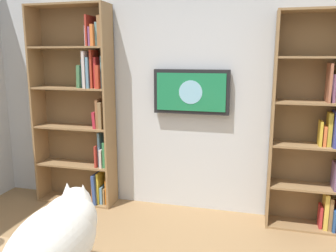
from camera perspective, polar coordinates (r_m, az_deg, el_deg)
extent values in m
cube|color=silver|center=(3.61, 3.16, 7.02)|extent=(4.52, 0.06, 2.70)
cube|color=#937047|center=(3.39, 16.80, 0.57)|extent=(0.02, 0.28, 2.03)
cube|color=brown|center=(3.56, 22.62, 0.66)|extent=(0.75, 0.01, 2.03)
cube|color=#937047|center=(3.74, 21.68, -15.03)|extent=(0.71, 0.27, 0.02)
cube|color=#937047|center=(3.59, 22.16, -9.24)|extent=(0.71, 0.27, 0.02)
cube|color=#937047|center=(3.47, 22.65, -3.00)|extent=(0.71, 0.27, 0.02)
cube|color=#937047|center=(3.40, 23.17, 3.58)|extent=(0.71, 0.27, 0.02)
cube|color=#937047|center=(3.37, 23.71, 10.35)|extent=(0.71, 0.27, 0.02)
cube|color=#937047|center=(3.40, 24.28, 17.13)|extent=(0.71, 0.27, 0.02)
cube|color=#274F8F|center=(3.73, 25.52, -13.48)|extent=(0.03, 0.23, 0.21)
cube|color=olive|center=(3.70, 25.13, -12.79)|extent=(0.03, 0.16, 0.31)
cube|color=gold|center=(3.69, 24.54, -12.53)|extent=(0.04, 0.16, 0.35)
cube|color=#BD2E30|center=(3.71, 23.82, -13.41)|extent=(0.02, 0.14, 0.22)
cube|color=slate|center=(3.56, 25.84, -7.41)|extent=(0.03, 0.20, 0.25)
cube|color=#394094|center=(3.45, 25.84, -0.45)|extent=(0.04, 0.20, 0.32)
cube|color=gold|center=(3.46, 25.07, -0.48)|extent=(0.04, 0.13, 0.31)
cube|color=orange|center=(3.45, 24.39, -1.46)|extent=(0.03, 0.13, 0.18)
cube|color=gold|center=(3.44, 23.84, -1.08)|extent=(0.02, 0.13, 0.23)
cube|color=#81537A|center=(3.41, 25.49, 5.69)|extent=(0.04, 0.17, 0.25)
cube|color=#A36044|center=(3.38, 25.03, 6.50)|extent=(0.02, 0.21, 0.34)
cube|color=#937047|center=(3.71, -9.64, 2.75)|extent=(0.02, 0.28, 2.16)
cube|color=#937047|center=(4.13, -20.60, 3.07)|extent=(0.02, 0.28, 2.16)
cube|color=brown|center=(4.02, -14.47, 3.22)|extent=(0.88, 0.01, 2.16)
cube|color=#937047|center=(4.19, -14.64, -11.67)|extent=(0.84, 0.27, 0.02)
cube|color=#937047|center=(4.04, -14.94, -6.08)|extent=(0.84, 0.27, 0.02)
cube|color=#937047|center=(3.94, -15.26, -0.14)|extent=(0.84, 0.27, 0.02)
cube|color=#937047|center=(3.88, -15.59, 6.05)|extent=(0.84, 0.27, 0.02)
cube|color=#937047|center=(3.86, -15.94, 12.37)|extent=(0.84, 0.27, 0.02)
cube|color=#937047|center=(3.90, -16.30, 18.64)|extent=(0.84, 0.27, 0.02)
cube|color=orange|center=(3.95, -9.79, -10.55)|extent=(0.03, 0.12, 0.28)
cube|color=#9C7645|center=(3.99, -10.12, -11.13)|extent=(0.02, 0.16, 0.18)
cube|color=#6593B0|center=(4.00, -10.58, -10.94)|extent=(0.03, 0.16, 0.19)
cube|color=yellow|center=(4.00, -11.00, -9.79)|extent=(0.02, 0.20, 0.35)
cube|color=#344E8D|center=(4.00, -11.52, -9.90)|extent=(0.05, 0.24, 0.34)
cube|color=orange|center=(4.06, -11.91, -10.69)|extent=(0.03, 0.15, 0.19)
cube|color=#39834C|center=(3.83, -9.93, -4.49)|extent=(0.04, 0.20, 0.28)
cube|color=beige|center=(3.86, -10.46, -5.02)|extent=(0.03, 0.23, 0.20)
cube|color=#618FB0|center=(3.85, -10.99, -3.72)|extent=(0.03, 0.13, 0.37)
cube|color=#B33227|center=(3.86, -11.39, -4.73)|extent=(0.02, 0.19, 0.24)
cube|color=#9B7145|center=(3.71, -10.13, 2.58)|extent=(0.02, 0.14, 0.39)
cube|color=olive|center=(3.73, -10.66, 1.81)|extent=(0.04, 0.19, 0.28)
cube|color=#96623D|center=(3.75, -11.25, 2.05)|extent=(0.03, 0.15, 0.31)
cube|color=#BA2738|center=(3.79, -11.53, 1.11)|extent=(0.04, 0.21, 0.18)
cube|color=#65999F|center=(3.69, -10.36, 8.76)|extent=(0.03, 0.16, 0.33)
cube|color=#BD3A24|center=(3.69, -10.97, 8.02)|extent=(0.04, 0.22, 0.24)
cube|color=#B92D2C|center=(3.71, -11.60, 8.63)|extent=(0.03, 0.13, 0.32)
cube|color=#BA3A25|center=(3.73, -12.07, 9.20)|extent=(0.02, 0.18, 0.39)
cube|color=#608DA7|center=(3.76, -12.48, 8.62)|extent=(0.03, 0.23, 0.32)
cube|color=beige|center=(3.77, -13.04, 9.08)|extent=(0.03, 0.23, 0.38)
cube|color=#5F90B2|center=(3.79, -13.49, 8.43)|extent=(0.03, 0.13, 0.29)
cube|color=#43764B|center=(3.80, -14.07, 7.96)|extent=(0.04, 0.17, 0.24)
cube|color=#9C6A3E|center=(3.68, -10.74, 15.12)|extent=(0.04, 0.20, 0.30)
cube|color=#64A1A9|center=(3.70, -11.24, 14.61)|extent=(0.03, 0.15, 0.23)
cube|color=orange|center=(3.71, -11.75, 14.41)|extent=(0.03, 0.23, 0.21)
cube|color=#814A81|center=(3.72, -12.27, 14.20)|extent=(0.02, 0.20, 0.19)
cube|color=#B23629|center=(3.74, -12.65, 15.06)|extent=(0.02, 0.23, 0.30)
cube|color=silver|center=(3.75, -13.00, 14.26)|extent=(0.02, 0.14, 0.20)
cube|color=black|center=(3.53, 3.87, 5.65)|extent=(0.78, 0.06, 0.45)
cube|color=#1E7F4C|center=(3.49, 3.77, 5.60)|extent=(0.71, 0.01, 0.38)
cylinder|color=#8CCCEA|center=(3.49, 3.75, 5.59)|extent=(0.24, 0.00, 0.24)
ellipsoid|color=white|center=(1.53, -18.46, -18.32)|extent=(0.27, 0.54, 0.32)
ellipsoid|color=white|center=(1.60, -16.10, -15.13)|extent=(0.23, 0.30, 0.24)
sphere|color=white|center=(1.62, -14.99, -12.13)|extent=(0.14, 0.14, 0.14)
cone|color=white|center=(1.59, -13.87, -10.62)|extent=(0.06, 0.06, 0.08)
cone|color=white|center=(1.62, -16.27, -10.24)|extent=(0.06, 0.06, 0.08)
cone|color=beige|center=(1.58, -13.97, -10.86)|extent=(0.03, 0.03, 0.05)
cone|color=beige|center=(1.62, -16.37, -10.48)|extent=(0.03, 0.03, 0.05)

